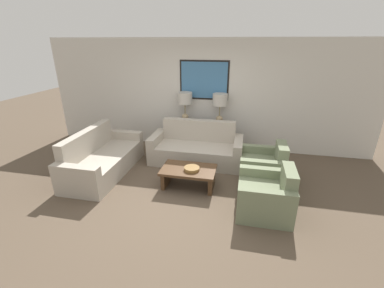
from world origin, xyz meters
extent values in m
plane|color=brown|center=(0.00, 0.00, 0.00)|extent=(20.00, 20.00, 0.00)
cube|color=beige|center=(0.00, 2.43, 1.32)|extent=(8.01, 0.10, 2.65)
cube|color=black|center=(0.00, 2.37, 1.70)|extent=(1.18, 0.01, 0.92)
cube|color=teal|center=(0.00, 2.37, 1.70)|extent=(1.10, 0.02, 0.84)
cube|color=black|center=(0.00, 2.16, 0.36)|extent=(1.28, 0.38, 0.72)
cylinder|color=tan|center=(-0.42, 2.16, 0.74)|extent=(0.14, 0.14, 0.02)
sphere|color=tan|center=(-0.42, 2.16, 0.83)|extent=(0.17, 0.17, 0.17)
cylinder|color=#8C7A51|center=(-0.42, 2.16, 1.04)|extent=(0.02, 0.02, 0.25)
cylinder|color=#B2ADA3|center=(-0.42, 2.16, 1.30)|extent=(0.35, 0.35, 0.27)
cylinder|color=tan|center=(0.42, 2.16, 0.74)|extent=(0.14, 0.14, 0.02)
sphere|color=tan|center=(0.42, 2.16, 0.83)|extent=(0.17, 0.17, 0.17)
cylinder|color=#8C7A51|center=(0.42, 2.16, 1.04)|extent=(0.02, 0.02, 0.25)
cylinder|color=#B2ADA3|center=(0.42, 2.16, 1.30)|extent=(0.35, 0.35, 0.27)
cube|color=#ADA393|center=(0.00, 1.32, 0.21)|extent=(1.67, 0.70, 0.41)
cube|color=#ADA393|center=(0.00, 1.76, 0.45)|extent=(1.67, 0.18, 0.89)
cube|color=#ADA393|center=(-0.93, 1.41, 0.30)|extent=(0.18, 0.88, 0.60)
cube|color=#ADA393|center=(0.93, 1.41, 0.30)|extent=(0.18, 0.88, 0.60)
cube|color=#ADA393|center=(-1.66, 0.54, 0.21)|extent=(0.70, 1.67, 0.41)
cube|color=#ADA393|center=(-2.10, 0.54, 0.45)|extent=(0.18, 1.67, 0.89)
cube|color=#ADA393|center=(-1.75, -0.39, 0.30)|extent=(0.88, 0.18, 0.60)
cube|color=#ADA393|center=(-1.75, 1.46, 0.30)|extent=(0.88, 0.18, 0.60)
cube|color=#4C331E|center=(0.07, 0.35, 0.35)|extent=(1.00, 0.62, 0.05)
cube|color=#4C331E|center=(-0.37, 0.35, 0.16)|extent=(0.07, 0.50, 0.32)
cube|color=#4C331E|center=(0.51, 0.35, 0.16)|extent=(0.07, 0.50, 0.32)
cylinder|color=olive|center=(0.14, 0.30, 0.40)|extent=(0.28, 0.28, 0.06)
cube|color=#707A5B|center=(1.32, 0.85, 0.22)|extent=(0.65, 0.58, 0.44)
cube|color=#707A5B|center=(1.74, 0.85, 0.40)|extent=(0.18, 0.58, 0.79)
cube|color=#707A5B|center=(1.41, 1.21, 0.30)|extent=(0.83, 0.14, 0.60)
cube|color=#707A5B|center=(1.41, 0.49, 0.30)|extent=(0.83, 0.14, 0.60)
cube|color=#707A5B|center=(1.32, -0.15, 0.22)|extent=(0.65, 0.58, 0.44)
cube|color=#707A5B|center=(1.74, -0.15, 0.40)|extent=(0.18, 0.58, 0.79)
cube|color=#707A5B|center=(1.41, 0.21, 0.30)|extent=(0.83, 0.14, 0.60)
cube|color=#707A5B|center=(1.41, -0.51, 0.30)|extent=(0.83, 0.14, 0.60)
camera|label=1|loc=(1.00, -3.78, 2.57)|focal=24.00mm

